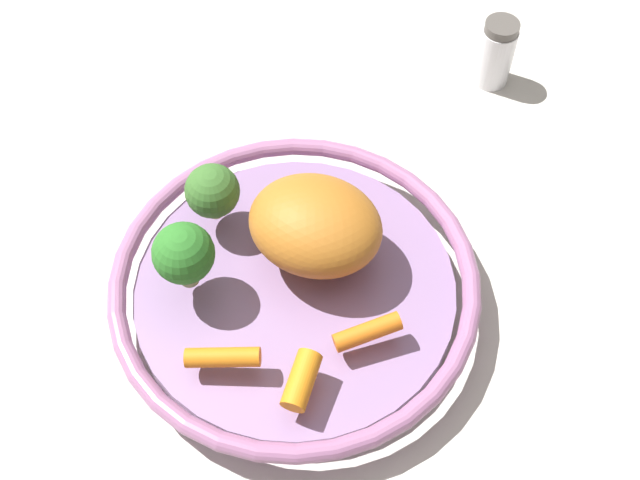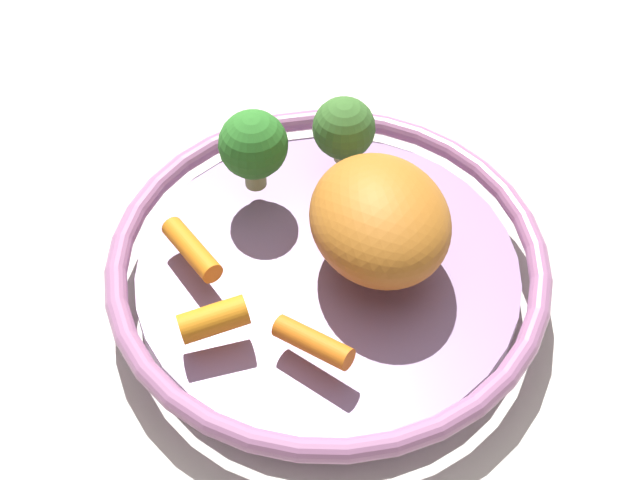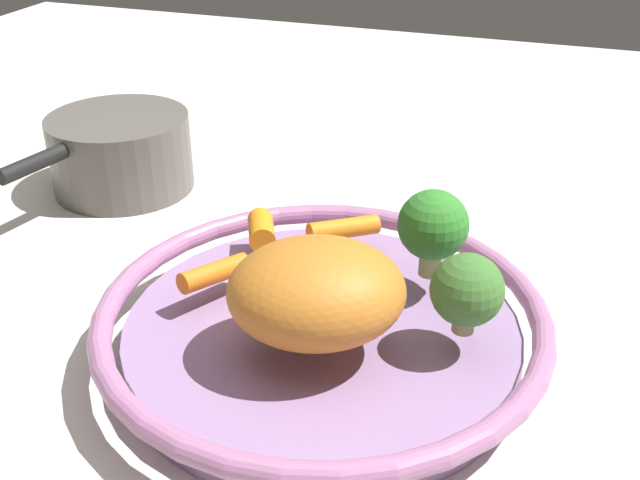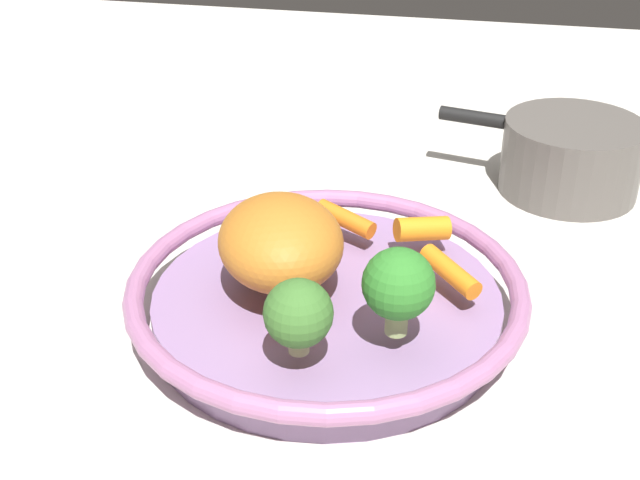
{
  "view_description": "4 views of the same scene",
  "coord_description": "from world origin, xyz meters",
  "px_view_note": "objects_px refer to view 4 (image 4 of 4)",
  "views": [
    {
      "loc": [
        -0.27,
        -0.28,
        0.68
      ],
      "look_at": [
        0.03,
        -0.0,
        0.08
      ],
      "focal_mm": 46.18,
      "sensor_mm": 36.0,
      "label": 1
    },
    {
      "loc": [
        0.05,
        -0.45,
        0.59
      ],
      "look_at": [
        -0.0,
        -0.02,
        0.09
      ],
      "focal_mm": 52.73,
      "sensor_mm": 36.0,
      "label": 2
    },
    {
      "loc": [
        0.44,
        0.15,
        0.36
      ],
      "look_at": [
        -0.03,
        -0.01,
        0.09
      ],
      "focal_mm": 42.82,
      "sensor_mm": 36.0,
      "label": 3
    },
    {
      "loc": [
        -0.12,
        0.58,
        0.43
      ],
      "look_at": [
        0.01,
        -0.02,
        0.07
      ],
      "focal_mm": 47.12,
      "sensor_mm": 36.0,
      "label": 4
    }
  ],
  "objects_px": {
    "roast_chicken_piece": "(281,242)",
    "broccoli_floret_mid": "(398,285)",
    "baby_carrot_center": "(347,219)",
    "broccoli_floret_large": "(304,315)",
    "serving_bowl": "(327,299)",
    "saucepan": "(570,157)",
    "baby_carrot_left": "(450,271)",
    "baby_carrot_right": "(422,229)"
  },
  "relations": [
    {
      "from": "broccoli_floret_large",
      "to": "broccoli_floret_mid",
      "type": "bearing_deg",
      "value": -148.74
    },
    {
      "from": "baby_carrot_left",
      "to": "broccoli_floret_mid",
      "type": "distance_m",
      "value": 0.09
    },
    {
      "from": "baby_carrot_left",
      "to": "broccoli_floret_mid",
      "type": "relative_size",
      "value": 0.89
    },
    {
      "from": "broccoli_floret_large",
      "to": "saucepan",
      "type": "xyz_separation_m",
      "value": [
        -0.21,
        -0.41,
        -0.04
      ]
    },
    {
      "from": "serving_bowl",
      "to": "saucepan",
      "type": "height_order",
      "value": "saucepan"
    },
    {
      "from": "serving_bowl",
      "to": "baby_carrot_left",
      "type": "distance_m",
      "value": 0.11
    },
    {
      "from": "serving_bowl",
      "to": "baby_carrot_center",
      "type": "xyz_separation_m",
      "value": [
        -0.0,
        -0.09,
        0.03
      ]
    },
    {
      "from": "baby_carrot_right",
      "to": "broccoli_floret_mid",
      "type": "height_order",
      "value": "broccoli_floret_mid"
    },
    {
      "from": "saucepan",
      "to": "broccoli_floret_large",
      "type": "bearing_deg",
      "value": 62.99
    },
    {
      "from": "baby_carrot_center",
      "to": "roast_chicken_piece",
      "type": "bearing_deg",
      "value": 68.29
    },
    {
      "from": "roast_chicken_piece",
      "to": "baby_carrot_center",
      "type": "xyz_separation_m",
      "value": [
        -0.04,
        -0.1,
        -0.03
      ]
    },
    {
      "from": "broccoli_floret_mid",
      "to": "roast_chicken_piece",
      "type": "bearing_deg",
      "value": -29.0
    },
    {
      "from": "baby_carrot_left",
      "to": "roast_chicken_piece",
      "type": "bearing_deg",
      "value": 10.0
    },
    {
      "from": "broccoli_floret_mid",
      "to": "saucepan",
      "type": "relative_size",
      "value": 0.31
    },
    {
      "from": "broccoli_floret_large",
      "to": "serving_bowl",
      "type": "bearing_deg",
      "value": -87.78
    },
    {
      "from": "serving_bowl",
      "to": "broccoli_floret_mid",
      "type": "xyz_separation_m",
      "value": [
        -0.07,
        0.07,
        0.06
      ]
    },
    {
      "from": "serving_bowl",
      "to": "broccoli_floret_mid",
      "type": "height_order",
      "value": "broccoli_floret_mid"
    },
    {
      "from": "baby_carrot_left",
      "to": "baby_carrot_right",
      "type": "xyz_separation_m",
      "value": [
        0.03,
        -0.06,
        0.0
      ]
    },
    {
      "from": "roast_chicken_piece",
      "to": "broccoli_floret_large",
      "type": "relative_size",
      "value": 2.05
    },
    {
      "from": "baby_carrot_left",
      "to": "baby_carrot_center",
      "type": "xyz_separation_m",
      "value": [
        0.1,
        -0.07,
        -0.0
      ]
    },
    {
      "from": "baby_carrot_center",
      "to": "serving_bowl",
      "type": "bearing_deg",
      "value": 89.07
    },
    {
      "from": "baby_carrot_right",
      "to": "baby_carrot_center",
      "type": "bearing_deg",
      "value": -7.16
    },
    {
      "from": "baby_carrot_center",
      "to": "broccoli_floret_large",
      "type": "xyz_separation_m",
      "value": [
        -0.0,
        0.19,
        0.02
      ]
    },
    {
      "from": "serving_bowl",
      "to": "broccoli_floret_large",
      "type": "bearing_deg",
      "value": 92.22
    },
    {
      "from": "serving_bowl",
      "to": "baby_carrot_left",
      "type": "relative_size",
      "value": 5.38
    },
    {
      "from": "baby_carrot_left",
      "to": "broccoli_floret_mid",
      "type": "bearing_deg",
      "value": 67.18
    },
    {
      "from": "broccoli_floret_large",
      "to": "baby_carrot_right",
      "type": "bearing_deg",
      "value": -110.25
    },
    {
      "from": "roast_chicken_piece",
      "to": "baby_carrot_center",
      "type": "height_order",
      "value": "roast_chicken_piece"
    },
    {
      "from": "baby_carrot_right",
      "to": "broccoli_floret_large",
      "type": "relative_size",
      "value": 0.82
    },
    {
      "from": "baby_carrot_left",
      "to": "broccoli_floret_large",
      "type": "distance_m",
      "value": 0.16
    },
    {
      "from": "baby_carrot_center",
      "to": "saucepan",
      "type": "height_order",
      "value": "saucepan"
    },
    {
      "from": "baby_carrot_center",
      "to": "saucepan",
      "type": "xyz_separation_m",
      "value": [
        -0.21,
        -0.22,
        -0.01
      ]
    },
    {
      "from": "roast_chicken_piece",
      "to": "broccoli_floret_large",
      "type": "height_order",
      "value": "roast_chicken_piece"
    },
    {
      "from": "baby_carrot_left",
      "to": "broccoli_floret_large",
      "type": "xyz_separation_m",
      "value": [
        0.1,
        0.12,
        0.02
      ]
    },
    {
      "from": "baby_carrot_right",
      "to": "broccoli_floret_large",
      "type": "bearing_deg",
      "value": 69.75
    },
    {
      "from": "broccoli_floret_mid",
      "to": "baby_carrot_left",
      "type": "bearing_deg",
      "value": -112.82
    },
    {
      "from": "broccoli_floret_mid",
      "to": "saucepan",
      "type": "bearing_deg",
      "value": -111.49
    },
    {
      "from": "baby_carrot_left",
      "to": "baby_carrot_right",
      "type": "distance_m",
      "value": 0.07
    },
    {
      "from": "baby_carrot_center",
      "to": "broccoli_floret_mid",
      "type": "distance_m",
      "value": 0.17
    },
    {
      "from": "broccoli_floret_large",
      "to": "roast_chicken_piece",
      "type": "bearing_deg",
      "value": -66.78
    },
    {
      "from": "broccoli_floret_large",
      "to": "broccoli_floret_mid",
      "type": "relative_size",
      "value": 0.84
    },
    {
      "from": "roast_chicken_piece",
      "to": "broccoli_floret_mid",
      "type": "xyz_separation_m",
      "value": [
        -0.1,
        0.06,
        0.01
      ]
    }
  ]
}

